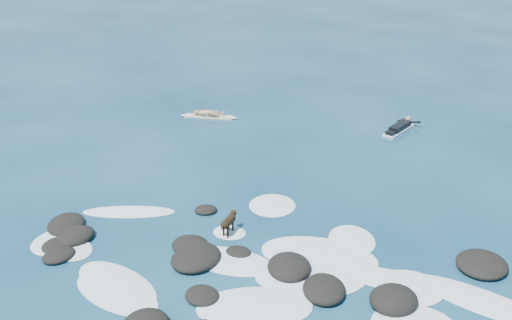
% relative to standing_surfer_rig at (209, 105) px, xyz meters
% --- Properties ---
extents(ground, '(160.00, 160.00, 0.00)m').
position_rel_standing_surfer_rig_xyz_m(ground, '(6.34, -10.14, -0.65)').
color(ground, '#0A2642').
rests_on(ground, ground).
extents(reef_rocks, '(14.52, 7.33, 0.55)m').
position_rel_standing_surfer_rig_xyz_m(reef_rocks, '(6.44, -11.92, -0.54)').
color(reef_rocks, black).
rests_on(reef_rocks, ground).
extents(breaking_foam, '(15.46, 8.31, 0.12)m').
position_rel_standing_surfer_rig_xyz_m(breaking_foam, '(7.08, -11.48, -0.64)').
color(breaking_foam, white).
rests_on(breaking_foam, ground).
extents(standing_surfer_rig, '(2.89, 0.93, 1.65)m').
position_rel_standing_surfer_rig_xyz_m(standing_surfer_rig, '(0.00, 0.00, 0.00)').
color(standing_surfer_rig, beige).
rests_on(standing_surfer_rig, ground).
extents(paddling_surfer_rig, '(1.55, 2.69, 0.47)m').
position_rel_standing_surfer_rig_xyz_m(paddling_surfer_rig, '(9.23, 1.36, -0.49)').
color(paddling_surfer_rig, white).
rests_on(paddling_surfer_rig, ground).
extents(dog, '(0.31, 1.10, 0.70)m').
position_rel_standing_surfer_rig_xyz_m(dog, '(5.21, -10.05, -0.19)').
color(dog, black).
rests_on(dog, ground).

